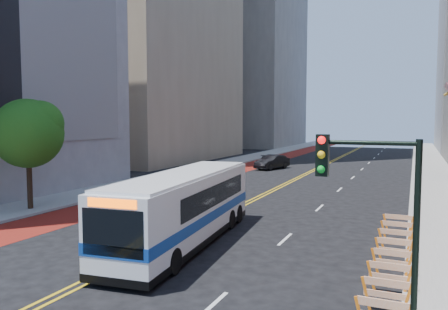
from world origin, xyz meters
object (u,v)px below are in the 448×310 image
street_tree (29,131)px  transit_bus (185,207)px  car_b (272,162)px  car_a (182,173)px  car_c (267,162)px  traffic_signal (373,204)px

street_tree → transit_bus: street_tree is taller
car_b → car_a: bearing=-93.1°
transit_bus → street_tree: bearing=162.6°
transit_bus → car_b: (-5.46, 30.43, -0.87)m
car_a → car_c: car_a is taller
street_tree → car_c: 30.18m
street_tree → car_a: (1.94, 15.32, -4.18)m
traffic_signal → car_a: size_ratio=1.19×
car_a → car_b: car_b is taller
car_a → street_tree: bearing=-78.9°
transit_bus → car_c: bearing=95.7°
car_a → transit_bus: bearing=-42.0°
car_b → traffic_signal: bearing=-52.2°
traffic_signal → car_c: traffic_signal is taller
traffic_signal → transit_bus: (-8.56, 7.08, -2.04)m
traffic_signal → car_a: 31.27m
car_a → car_b: size_ratio=0.87×
street_tree → car_a: bearing=82.8°
traffic_signal → car_b: size_ratio=1.04×
street_tree → car_c: street_tree is taller
street_tree → transit_bus: (12.09, -2.47, -3.23)m
car_b → car_c: (-1.09, 1.41, -0.15)m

